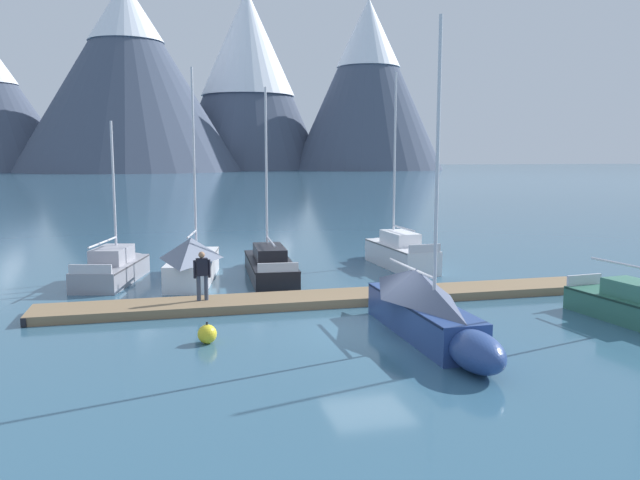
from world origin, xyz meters
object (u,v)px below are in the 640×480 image
at_px(sailboat_second_berth, 193,259).
at_px(person_on_dock, 202,273).
at_px(sailboat_far_berth, 397,252).
at_px(mooring_buoy_channel_marker, 207,334).
at_px(sailboat_mid_dock_port, 269,264).
at_px(sailboat_nearest_berth, 116,267).
at_px(sailboat_mid_dock_starboard, 426,308).

height_order(sailboat_second_berth, person_on_dock, sailboat_second_berth).
bearing_deg(sailboat_far_berth, mooring_buoy_channel_marker, -132.35).
bearing_deg(mooring_buoy_channel_marker, sailboat_mid_dock_port, 70.79).
bearing_deg(sailboat_nearest_berth, sailboat_mid_dock_port, -6.12).
xyz_separation_m(sailboat_second_berth, sailboat_far_berth, (9.59, 1.23, -0.22)).
bearing_deg(person_on_dock, sailboat_mid_dock_starboard, -40.49).
height_order(sailboat_mid_dock_port, mooring_buoy_channel_marker, sailboat_mid_dock_port).
xyz_separation_m(sailboat_mid_dock_port, mooring_buoy_channel_marker, (-3.32, -9.53, -0.27)).
bearing_deg(sailboat_mid_dock_port, sailboat_nearest_berth, 173.88).
relative_size(sailboat_mid_dock_starboard, sailboat_far_berth, 0.98).
height_order(sailboat_mid_dock_port, sailboat_far_berth, sailboat_far_berth).
height_order(sailboat_nearest_berth, person_on_dock, sailboat_nearest_berth).
bearing_deg(sailboat_far_berth, sailboat_mid_dock_starboard, -106.88).
xyz_separation_m(sailboat_second_berth, sailboat_mid_dock_starboard, (6.07, -10.36, -0.01)).
bearing_deg(sailboat_mid_dock_starboard, mooring_buoy_channel_marker, 170.86).
distance_m(sailboat_nearest_berth, sailboat_mid_dock_starboard, 14.55).
relative_size(sailboat_second_berth, sailboat_mid_dock_starboard, 1.00).
height_order(sailboat_nearest_berth, sailboat_second_berth, sailboat_second_berth).
height_order(sailboat_mid_dock_starboard, mooring_buoy_channel_marker, sailboat_mid_dock_starboard).
height_order(sailboat_mid_dock_port, person_on_dock, sailboat_mid_dock_port).
distance_m(sailboat_second_berth, sailboat_mid_dock_port, 3.27).
xyz_separation_m(sailboat_mid_dock_starboard, sailboat_far_berth, (3.52, 11.59, -0.21)).
relative_size(sailboat_far_berth, mooring_buoy_channel_marker, 14.68).
bearing_deg(sailboat_second_berth, sailboat_mid_dock_port, 2.81).
height_order(sailboat_second_berth, mooring_buoy_channel_marker, sailboat_second_berth).
bearing_deg(person_on_dock, mooring_buoy_channel_marker, -91.80).
relative_size(sailboat_second_berth, person_on_dock, 5.28).
xyz_separation_m(sailboat_nearest_berth, mooring_buoy_channel_marker, (3.12, -10.22, -0.28)).
relative_size(sailboat_mid_dock_port, mooring_buoy_channel_marker, 13.20).
distance_m(sailboat_second_berth, person_on_dock, 5.23).
relative_size(sailboat_nearest_berth, person_on_dock, 3.94).
height_order(sailboat_second_berth, sailboat_mid_dock_port, sailboat_second_berth).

